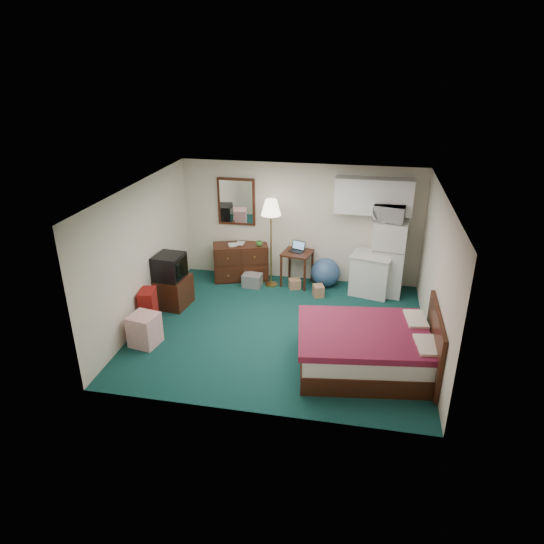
% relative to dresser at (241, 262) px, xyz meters
% --- Properties ---
extents(floor, '(5.00, 4.50, 0.01)m').
position_rel_dresser_xyz_m(floor, '(1.23, -1.98, -0.39)').
color(floor, black).
rests_on(floor, ground).
extents(ceiling, '(5.00, 4.50, 0.01)m').
position_rel_dresser_xyz_m(ceiling, '(1.23, -1.98, 2.11)').
color(ceiling, beige).
rests_on(ceiling, walls).
extents(walls, '(5.01, 4.51, 2.50)m').
position_rel_dresser_xyz_m(walls, '(1.23, -1.98, 0.86)').
color(walls, beige).
rests_on(walls, floor).
extents(mirror, '(0.80, 0.06, 1.00)m').
position_rel_dresser_xyz_m(mirror, '(-0.12, 0.24, 1.26)').
color(mirror, white).
rests_on(mirror, walls).
extents(upper_cabinets, '(1.50, 0.35, 0.70)m').
position_rel_dresser_xyz_m(upper_cabinets, '(2.68, 0.10, 1.56)').
color(upper_cabinets, white).
rests_on(upper_cabinets, walls).
extents(headboard, '(0.06, 1.56, 1.00)m').
position_rel_dresser_xyz_m(headboard, '(3.69, -2.86, 0.16)').
color(headboard, '#3C1A0B').
rests_on(headboard, walls).
extents(dresser, '(1.26, 0.86, 0.78)m').
position_rel_dresser_xyz_m(dresser, '(0.00, 0.00, 0.00)').
color(dresser, '#3C1A0B').
rests_on(dresser, floor).
extents(floor_lamp, '(0.47, 0.47, 1.86)m').
position_rel_dresser_xyz_m(floor_lamp, '(0.71, -0.21, 0.54)').
color(floor_lamp, tan).
rests_on(floor_lamp, floor).
extents(desk, '(0.67, 0.67, 0.73)m').
position_rel_dresser_xyz_m(desk, '(1.23, -0.05, -0.03)').
color(desk, '#3C1A0B').
rests_on(desk, floor).
extents(exercise_ball, '(0.71, 0.71, 0.61)m').
position_rel_dresser_xyz_m(exercise_ball, '(1.83, -0.02, -0.09)').
color(exercise_ball, '#345483').
rests_on(exercise_ball, floor).
extents(kitchen_counter, '(0.86, 0.73, 0.82)m').
position_rel_dresser_xyz_m(kitchen_counter, '(2.76, -0.22, 0.02)').
color(kitchen_counter, white).
rests_on(kitchen_counter, floor).
extents(fridge, '(0.70, 0.70, 1.53)m').
position_rel_dresser_xyz_m(fridge, '(3.08, -0.10, 0.37)').
color(fridge, silver).
rests_on(fridge, floor).
extents(bed, '(2.18, 1.81, 0.64)m').
position_rel_dresser_xyz_m(bed, '(2.71, -2.86, -0.07)').
color(bed, maroon).
rests_on(bed, floor).
extents(tv_stand, '(0.66, 0.71, 0.59)m').
position_rel_dresser_xyz_m(tv_stand, '(-0.97, -1.47, -0.10)').
color(tv_stand, '#3C1A0B').
rests_on(tv_stand, floor).
extents(suitcase, '(0.34, 0.46, 0.67)m').
position_rel_dresser_xyz_m(suitcase, '(-1.12, -2.25, -0.06)').
color(suitcase, '#600606').
rests_on(suitcase, floor).
extents(retail_box, '(0.50, 0.50, 0.54)m').
position_rel_dresser_xyz_m(retail_box, '(-0.91, -2.89, -0.12)').
color(retail_box, white).
rests_on(retail_box, floor).
extents(file_bin, '(0.41, 0.32, 0.27)m').
position_rel_dresser_xyz_m(file_bin, '(0.34, -0.35, -0.26)').
color(file_bin, slate).
rests_on(file_bin, floor).
extents(cardboard_box_a, '(0.29, 0.27, 0.20)m').
position_rel_dresser_xyz_m(cardboard_box_a, '(1.23, -0.27, -0.29)').
color(cardboard_box_a, tan).
rests_on(cardboard_box_a, floor).
extents(cardboard_box_b, '(0.26, 0.29, 0.23)m').
position_rel_dresser_xyz_m(cardboard_box_b, '(1.75, -0.54, -0.28)').
color(cardboard_box_b, tan).
rests_on(cardboard_box_b, floor).
extents(laptop, '(0.35, 0.32, 0.20)m').
position_rel_dresser_xyz_m(laptop, '(1.21, -0.03, 0.44)').
color(laptop, black).
rests_on(laptop, desk).
extents(crt_tv, '(0.56, 0.59, 0.47)m').
position_rel_dresser_xyz_m(crt_tv, '(-0.98, -1.50, 0.43)').
color(crt_tv, black).
rests_on(crt_tv, tv_stand).
extents(microwave, '(0.63, 0.43, 0.40)m').
position_rel_dresser_xyz_m(microwave, '(3.01, -0.12, 1.33)').
color(microwave, silver).
rests_on(microwave, fridge).
extents(book_a, '(0.16, 0.08, 0.23)m').
position_rel_dresser_xyz_m(book_a, '(-0.23, -0.11, 0.51)').
color(book_a, tan).
rests_on(book_a, dresser).
extents(book_b, '(0.18, 0.03, 0.24)m').
position_rel_dresser_xyz_m(book_b, '(-0.10, 0.03, 0.51)').
color(book_b, tan).
rests_on(book_b, dresser).
extents(mug, '(0.17, 0.15, 0.14)m').
position_rel_dresser_xyz_m(mug, '(0.42, -0.01, 0.46)').
color(mug, '#418234').
rests_on(mug, dresser).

